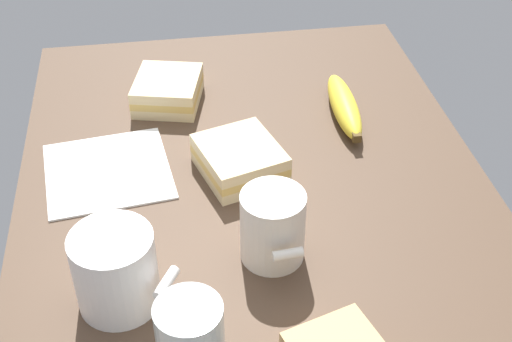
# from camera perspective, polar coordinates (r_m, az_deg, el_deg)

# --- Properties ---
(tabletop) EXTENTS (0.90, 0.64, 0.02)m
(tabletop) POSITION_cam_1_polar(r_m,az_deg,el_deg) (0.94, 0.00, -1.92)
(tabletop) COLOR #4C3828
(tabletop) RESTS_ON ground
(coffee_mug_black) EXTENTS (0.10, 0.08, 0.09)m
(coffee_mug_black) POSITION_cam_1_polar(r_m,az_deg,el_deg) (0.81, 1.61, -4.53)
(coffee_mug_black) COLOR silver
(coffee_mug_black) RESTS_ON tabletop
(coffee_mug_milky) EXTENTS (0.10, 0.12, 0.10)m
(coffee_mug_milky) POSITION_cam_1_polar(r_m,az_deg,el_deg) (0.77, -11.50, -7.98)
(coffee_mug_milky) COLOR white
(coffee_mug_milky) RESTS_ON tabletop
(sandwich_main) EXTENTS (0.13, 0.12, 0.04)m
(sandwich_main) POSITION_cam_1_polar(r_m,az_deg,el_deg) (1.11, -7.29, 6.60)
(sandwich_main) COLOR beige
(sandwich_main) RESTS_ON tabletop
(sandwich_extra) EXTENTS (0.14, 0.13, 0.04)m
(sandwich_extra) POSITION_cam_1_polar(r_m,az_deg,el_deg) (0.95, -1.35, 0.94)
(sandwich_extra) COLOR beige
(sandwich_extra) RESTS_ON tabletop
(banana) EXTENTS (0.18, 0.04, 0.04)m
(banana) POSITION_cam_1_polar(r_m,az_deg,el_deg) (1.07, 7.28, 5.34)
(banana) COLOR yellow
(banana) RESTS_ON tabletop
(paper_napkin) EXTENTS (0.19, 0.19, 0.00)m
(paper_napkin) POSITION_cam_1_polar(r_m,az_deg,el_deg) (0.98, -12.12, -0.00)
(paper_napkin) COLOR white
(paper_napkin) RESTS_ON tabletop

